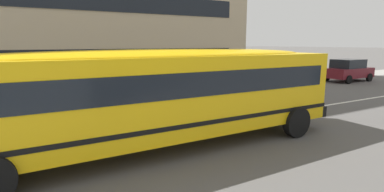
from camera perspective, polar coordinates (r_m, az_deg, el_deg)
name	(u,v)px	position (r m, az deg, el deg)	size (l,w,h in m)	color
ground_plane	(27,153)	(8.84, -29.48, -9.59)	(400.00, 400.00, 0.00)	#54514F
sidewalk_far	(26,103)	(16.02, -29.62, -1.16)	(120.00, 3.00, 0.01)	gray
lane_centreline	(27,153)	(8.84, -29.48, -9.57)	(110.00, 0.16, 0.01)	silver
school_bus	(155,91)	(7.67, -7.23, 0.99)	(11.88, 2.81, 2.65)	yellow
parked_car_maroon_past_driveway	(348,70)	(24.69, 28.17, 4.49)	(3.93, 1.94, 1.64)	maroon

